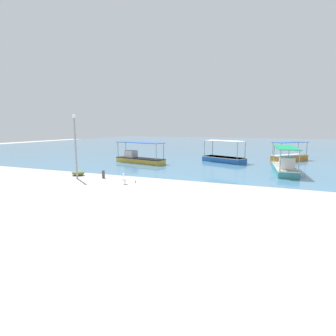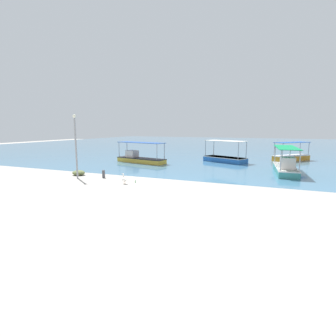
{
  "view_description": "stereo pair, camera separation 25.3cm",
  "coord_description": "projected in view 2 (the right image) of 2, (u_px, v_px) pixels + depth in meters",
  "views": [
    {
      "loc": [
        9.24,
        -16.9,
        4.29
      ],
      "look_at": [
        1.1,
        3.52,
        0.86
      ],
      "focal_mm": 28.0,
      "sensor_mm": 36.0,
      "label": 1
    },
    {
      "loc": [
        9.47,
        -16.8,
        4.29
      ],
      "look_at": [
        1.1,
        3.52,
        0.86
      ],
      "focal_mm": 28.0,
      "sensor_mm": 36.0,
      "label": 2
    }
  ],
  "objects": [
    {
      "name": "fishing_boat_near_left",
      "position": [
        291.0,
        157.0,
        33.96
      ],
      "size": [
        4.72,
        4.89,
        2.38
      ],
      "color": "orange",
      "rests_on": "harbor_water"
    },
    {
      "name": "mooring_bollard",
      "position": [
        104.0,
        174.0,
        22.32
      ],
      "size": [
        0.26,
        0.26,
        0.7
      ],
      "color": "#47474C",
      "rests_on": "ground"
    },
    {
      "name": "net_pile",
      "position": [
        79.0,
        173.0,
        23.58
      ],
      "size": [
        1.17,
        0.99,
        0.45
      ],
      "primitive_type": "ellipsoid",
      "color": "#626D3F",
      "rests_on": "ground"
    },
    {
      "name": "ground",
      "position": [
        136.0,
        185.0,
        19.58
      ],
      "size": [
        120.0,
        120.0,
        0.0
      ],
      "primitive_type": "plane",
      "color": "#9C968E"
    },
    {
      "name": "fishing_boat_far_left",
      "position": [
        225.0,
        158.0,
        32.46
      ],
      "size": [
        5.7,
        4.06,
        2.64
      ],
      "color": "#2661B1",
      "rests_on": "harbor_water"
    },
    {
      "name": "harbor_water",
      "position": [
        234.0,
        145.0,
        63.43
      ],
      "size": [
        110.0,
        90.0,
        0.0
      ],
      "primitive_type": "cube",
      "color": "#3F6C8B",
      "rests_on": "ground"
    },
    {
      "name": "fishing_boat_outer",
      "position": [
        285.0,
        167.0,
        24.53
      ],
      "size": [
        2.29,
        6.86,
        2.44
      ],
      "color": "teal",
      "rests_on": "harbor_water"
    },
    {
      "name": "pelican",
      "position": [
        124.0,
        179.0,
        19.95
      ],
      "size": [
        0.72,
        0.54,
        0.8
      ],
      "color": "#E0997A",
      "rests_on": "ground"
    },
    {
      "name": "lamp_post",
      "position": [
        76.0,
        143.0,
        21.7
      ],
      "size": [
        0.28,
        0.28,
        5.32
      ],
      "color": "gray",
      "rests_on": "ground"
    },
    {
      "name": "glass_bottle",
      "position": [
        135.0,
        182.0,
        20.27
      ],
      "size": [
        0.07,
        0.07,
        0.27
      ],
      "color": "#3F7F4C",
      "rests_on": "ground"
    },
    {
      "name": "fishing_boat_center",
      "position": [
        140.0,
        158.0,
        32.12
      ],
      "size": [
        6.83,
        3.18,
        2.47
      ],
      "color": "gold",
      "rests_on": "harbor_water"
    }
  ]
}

